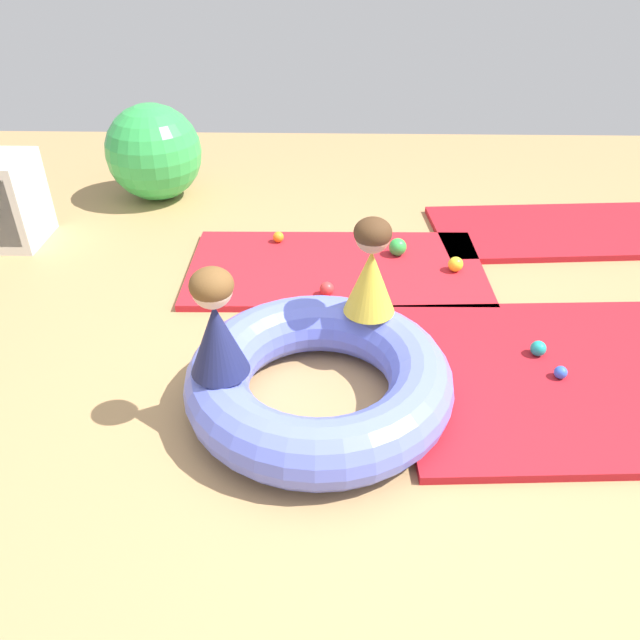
% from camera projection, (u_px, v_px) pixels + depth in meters
% --- Properties ---
extents(ground_plane, '(8.00, 8.00, 0.00)m').
position_uv_depth(ground_plane, '(346.00, 414.00, 2.70)').
color(ground_plane, tan).
extents(gym_mat_near_left, '(1.94, 0.94, 0.04)m').
position_uv_depth(gym_mat_near_left, '(575.00, 231.00, 4.18)').
color(gym_mat_near_left, '#B21923').
rests_on(gym_mat_near_left, ground).
extents(gym_mat_near_right, '(1.63, 1.30, 0.04)m').
position_uv_depth(gym_mat_near_right, '(566.00, 377.00, 2.88)').
color(gym_mat_near_right, '#B21923').
rests_on(gym_mat_near_right, ground).
extents(gym_mat_far_right, '(1.77, 0.95, 0.04)m').
position_uv_depth(gym_mat_far_right, '(336.00, 268.00, 3.74)').
color(gym_mat_far_right, red).
rests_on(gym_mat_far_right, ground).
extents(inflatable_cushion, '(1.15, 1.15, 0.28)m').
position_uv_depth(inflatable_cushion, '(319.00, 380.00, 2.68)').
color(inflatable_cushion, '#6070E5').
rests_on(inflatable_cushion, ground).
extents(child_in_yellow, '(0.25, 0.25, 0.46)m').
position_uv_depth(child_in_yellow, '(371.00, 268.00, 2.76)').
color(child_in_yellow, yellow).
rests_on(child_in_yellow, inflatable_cushion).
extents(child_in_navy, '(0.34, 0.34, 0.47)m').
position_uv_depth(child_in_navy, '(216.00, 324.00, 2.39)').
color(child_in_navy, navy).
rests_on(child_in_navy, inflatable_cushion).
extents(play_ball_teal, '(0.08, 0.08, 0.08)m').
position_uv_depth(play_ball_teal, '(538.00, 348.00, 2.97)').
color(play_ball_teal, teal).
rests_on(play_ball_teal, gym_mat_near_right).
extents(play_ball_blue, '(0.06, 0.06, 0.06)m').
position_uv_depth(play_ball_blue, '(561.00, 372.00, 2.83)').
color(play_ball_blue, blue).
rests_on(play_ball_blue, gym_mat_near_right).
extents(play_ball_red, '(0.08, 0.08, 0.08)m').
position_uv_depth(play_ball_red, '(327.00, 289.00, 3.43)').
color(play_ball_red, red).
rests_on(play_ball_red, gym_mat_far_right).
extents(play_ball_orange, '(0.07, 0.07, 0.07)m').
position_uv_depth(play_ball_orange, '(278.00, 237.00, 3.98)').
color(play_ball_orange, orange).
rests_on(play_ball_orange, gym_mat_far_right).
extents(play_ball_green, '(0.11, 0.11, 0.11)m').
position_uv_depth(play_ball_green, '(398.00, 247.00, 3.82)').
color(play_ball_green, green).
rests_on(play_ball_green, gym_mat_far_right).
extents(play_ball_yellow, '(0.09, 0.09, 0.09)m').
position_uv_depth(play_ball_yellow, '(456.00, 264.00, 3.65)').
color(play_ball_yellow, yellow).
rests_on(play_ball_yellow, gym_mat_far_right).
extents(exercise_ball_large, '(0.69, 0.69, 0.69)m').
position_uv_depth(exercise_ball_large, '(154.00, 152.00, 4.52)').
color(exercise_ball_large, green).
rests_on(exercise_ball_large, ground).
extents(storage_cube, '(0.44, 0.44, 0.56)m').
position_uv_depth(storage_cube, '(0.00, 202.00, 3.93)').
color(storage_cube, silver).
rests_on(storage_cube, ground).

